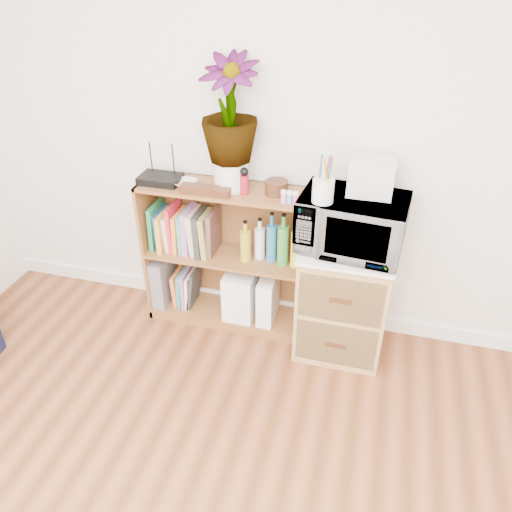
% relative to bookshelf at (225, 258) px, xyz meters
% --- Properties ---
extents(skirting_board, '(4.00, 0.02, 0.10)m').
position_rel_bookshelf_xyz_m(skirting_board, '(0.35, 0.14, -0.42)').
color(skirting_board, white).
rests_on(skirting_board, ground).
extents(bookshelf, '(1.00, 0.30, 0.95)m').
position_rel_bookshelf_xyz_m(bookshelf, '(0.00, 0.00, 0.00)').
color(bookshelf, brown).
rests_on(bookshelf, ground).
extents(wicker_unit, '(0.50, 0.45, 0.70)m').
position_rel_bookshelf_xyz_m(wicker_unit, '(0.75, -0.08, -0.12)').
color(wicker_unit, '#9E7542').
rests_on(wicker_unit, ground).
extents(microwave, '(0.59, 0.42, 0.31)m').
position_rel_bookshelf_xyz_m(microwave, '(0.75, -0.08, 0.40)').
color(microwave, silver).
rests_on(microwave, wicker_unit).
extents(pen_cup, '(0.11, 0.11, 0.12)m').
position_rel_bookshelf_xyz_m(pen_cup, '(0.59, -0.18, 0.61)').
color(pen_cup, white).
rests_on(pen_cup, microwave).
extents(small_appliance, '(0.23, 0.19, 0.18)m').
position_rel_bookshelf_xyz_m(small_appliance, '(0.82, -0.01, 0.64)').
color(small_appliance, silver).
rests_on(small_appliance, microwave).
extents(router, '(0.24, 0.16, 0.04)m').
position_rel_bookshelf_xyz_m(router, '(-0.37, -0.02, 0.50)').
color(router, black).
rests_on(router, bookshelf).
extents(white_bowl, '(0.13, 0.13, 0.03)m').
position_rel_bookshelf_xyz_m(white_bowl, '(-0.21, -0.03, 0.49)').
color(white_bowl, silver).
rests_on(white_bowl, bookshelf).
extents(plant_pot, '(0.20, 0.20, 0.17)m').
position_rel_bookshelf_xyz_m(plant_pot, '(0.05, 0.02, 0.56)').
color(plant_pot, silver).
rests_on(plant_pot, bookshelf).
extents(potted_plant, '(0.32, 0.32, 0.56)m').
position_rel_bookshelf_xyz_m(potted_plant, '(0.05, 0.02, 0.92)').
color(potted_plant, '#30702D').
rests_on(potted_plant, plant_pot).
extents(trinket_box, '(0.29, 0.07, 0.05)m').
position_rel_bookshelf_xyz_m(trinket_box, '(-0.07, -0.10, 0.50)').
color(trinket_box, '#3A1E0F').
rests_on(trinket_box, bookshelf).
extents(kokeshi_doll, '(0.05, 0.05, 0.11)m').
position_rel_bookshelf_xyz_m(kokeshi_doll, '(0.14, -0.04, 0.53)').
color(kokeshi_doll, maroon).
rests_on(kokeshi_doll, bookshelf).
extents(wooden_bowl, '(0.13, 0.13, 0.08)m').
position_rel_bookshelf_xyz_m(wooden_bowl, '(0.31, 0.01, 0.51)').
color(wooden_bowl, '#331D0D').
rests_on(wooden_bowl, bookshelf).
extents(paint_jars, '(0.11, 0.04, 0.06)m').
position_rel_bookshelf_xyz_m(paint_jars, '(0.41, -0.09, 0.50)').
color(paint_jars, pink).
rests_on(paint_jars, bookshelf).
extents(file_box, '(0.10, 0.27, 0.33)m').
position_rel_bookshelf_xyz_m(file_box, '(-0.44, 0.00, -0.24)').
color(file_box, slate).
rests_on(file_box, bookshelf).
extents(magazine_holder_left, '(0.10, 0.25, 0.32)m').
position_rel_bookshelf_xyz_m(magazine_holder_left, '(0.06, -0.01, -0.25)').
color(magazine_holder_left, white).
rests_on(magazine_holder_left, bookshelf).
extents(magazine_holder_mid, '(0.10, 0.26, 0.32)m').
position_rel_bookshelf_xyz_m(magazine_holder_mid, '(0.15, -0.01, -0.24)').
color(magazine_holder_mid, white).
rests_on(magazine_holder_mid, bookshelf).
extents(magazine_holder_right, '(0.10, 0.25, 0.31)m').
position_rel_bookshelf_xyz_m(magazine_holder_right, '(0.28, -0.01, -0.25)').
color(magazine_holder_right, white).
rests_on(magazine_holder_right, bookshelf).
extents(cookbooks, '(0.41, 0.20, 0.31)m').
position_rel_bookshelf_xyz_m(cookbooks, '(-0.25, -0.00, 0.16)').
color(cookbooks, '#1F7642').
rests_on(cookbooks, bookshelf).
extents(liquor_bottles, '(0.36, 0.07, 0.32)m').
position_rel_bookshelf_xyz_m(liquor_bottles, '(0.30, 0.00, 0.17)').
color(liquor_bottles, gold).
rests_on(liquor_bottles, bookshelf).
extents(lower_books, '(0.16, 0.19, 0.28)m').
position_rel_bookshelf_xyz_m(lower_books, '(-0.28, 0.00, -0.28)').
color(lower_books, orange).
rests_on(lower_books, bookshelf).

